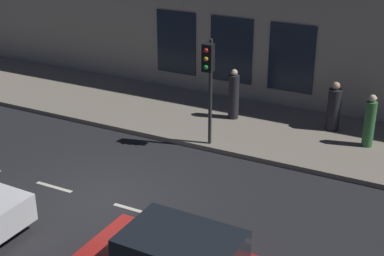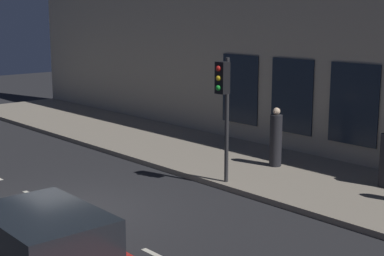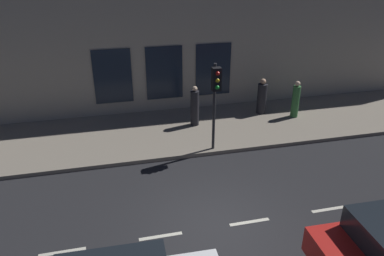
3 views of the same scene
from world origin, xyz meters
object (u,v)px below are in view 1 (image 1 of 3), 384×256
Objects in this scene: traffic_light at (209,70)px; pedestrian_2 at (234,96)px; pedestrian_1 at (370,122)px; pedestrian_0 at (334,108)px.

pedestrian_2 is at bearing 4.16° from traffic_light.
pedestrian_1 is at bearing -63.63° from traffic_light.
pedestrian_0 is at bearing -176.46° from pedestrian_2.
pedestrian_0 is 0.94× the size of pedestrian_2.
pedestrian_0 is at bearing -46.70° from traffic_light.
pedestrian_1 is (-0.76, -1.31, 0.04)m from pedestrian_0.
traffic_light is 1.90× the size of pedestrian_2.
pedestrian_2 is (0.19, 4.64, 0.03)m from pedestrian_1.
pedestrian_2 reaches higher than pedestrian_0.
traffic_light reaches higher than pedestrian_2.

